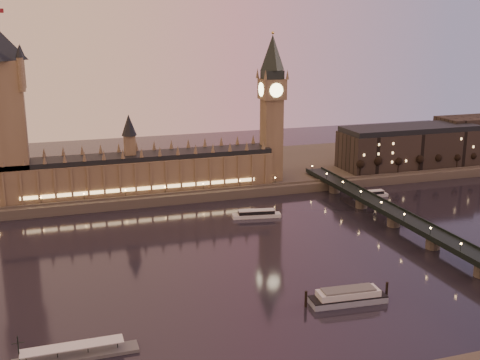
{
  "coord_description": "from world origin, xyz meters",
  "views": [
    {
      "loc": [
        -97.91,
        -270.69,
        115.98
      ],
      "look_at": [
        2.32,
        35.0,
        31.34
      ],
      "focal_mm": 45.0,
      "sensor_mm": 36.0,
      "label": 1
    }
  ],
  "objects_px": {
    "cruise_boat_b": "(371,194)",
    "pontoon_pier": "(75,354)",
    "moored_barge": "(348,296)",
    "cruise_boat_a": "(256,214)"
  },
  "relations": [
    {
      "from": "cruise_boat_b",
      "to": "pontoon_pier",
      "type": "xyz_separation_m",
      "value": [
        -204.59,
        -147.72,
        -0.67
      ]
    },
    {
      "from": "cruise_boat_b",
      "to": "pontoon_pier",
      "type": "height_order",
      "value": "pontoon_pier"
    },
    {
      "from": "cruise_boat_b",
      "to": "cruise_boat_a",
      "type": "bearing_deg",
      "value": -166.77
    },
    {
      "from": "cruise_boat_b",
      "to": "moored_barge",
      "type": "distance_m",
      "value": 166.63
    },
    {
      "from": "moored_barge",
      "to": "pontoon_pier",
      "type": "height_order",
      "value": "pontoon_pier"
    },
    {
      "from": "moored_barge",
      "to": "cruise_boat_a",
      "type": "bearing_deg",
      "value": 93.23
    },
    {
      "from": "moored_barge",
      "to": "pontoon_pier",
      "type": "relative_size",
      "value": 0.87
    },
    {
      "from": "cruise_boat_b",
      "to": "moored_barge",
      "type": "height_order",
      "value": "moored_barge"
    },
    {
      "from": "moored_barge",
      "to": "pontoon_pier",
      "type": "bearing_deg",
      "value": -171.5
    },
    {
      "from": "moored_barge",
      "to": "pontoon_pier",
      "type": "xyz_separation_m",
      "value": [
        -113.04,
        -8.49,
        -1.7
      ]
    }
  ]
}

